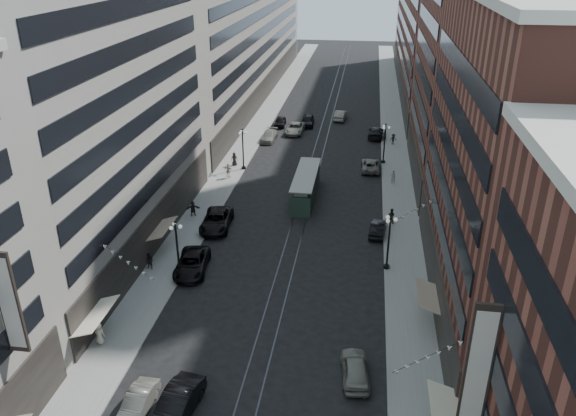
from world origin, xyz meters
The scene contains 37 objects.
ground centered at (0.00, 60.00, 0.00)m, with size 220.00×220.00×0.00m, color black.
sidewalk_west centered at (-11.00, 70.00, 0.07)m, with size 4.00×180.00×0.15m, color gray.
sidewalk_east centered at (11.00, 70.00, 0.07)m, with size 4.00×180.00×0.15m, color gray.
rail_west centered at (-0.70, 70.00, 0.01)m, with size 0.12×180.00×0.02m, color #2D2D33.
rail_east centered at (0.70, 70.00, 0.01)m, with size 0.12×180.00×0.02m, color #2D2D33.
building_west_mid centered at (-17.00, 33.00, 14.00)m, with size 8.00×36.00×28.00m, color gray.
building_west_far centered at (-17.00, 96.00, 13.00)m, with size 8.00×90.00×26.00m, color gray.
building_east_mid centered at (17.00, 28.00, 12.00)m, with size 8.00×30.00×24.00m, color brown.
building_east_tower centered at (17.00, 56.00, 21.00)m, with size 8.00×26.00×42.00m, color brown.
building_east_far centered at (17.00, 105.00, 12.00)m, with size 8.00×72.00×24.00m, color brown.
lamppost_sw_far centered at (-9.20, 28.00, 3.10)m, with size 1.03×1.14×5.52m.
lamppost_sw_mid centered at (-9.20, 55.00, 3.10)m, with size 1.03×1.14×5.52m.
lamppost_se_far centered at (9.20, 32.00, 3.10)m, with size 1.03×1.14×5.52m.
lamppost_se_mid centered at (9.20, 60.00, 3.10)m, with size 1.03×1.14×5.52m.
streetcar centered at (0.00, 46.99, 1.42)m, with size 2.46×11.12×3.08m.
car_1 centered at (-6.80, 12.18, 0.69)m, with size 1.45×4.17×1.37m, color #66655A.
car_2 centered at (-8.40, 29.20, 0.81)m, with size 2.70×5.85×1.62m, color black.
car_4 centered at (6.80, 17.21, 0.78)m, with size 1.84×4.56×1.56m, color slate.
car_5 centered at (-4.19, 12.15, 0.88)m, with size 1.86×5.33×1.75m, color black.
pedestrian_1 centered at (-12.09, 18.10, 1.03)m, with size 0.86×0.47×1.76m, color beige.
pedestrian_2 centered at (-12.26, 28.75, 0.98)m, with size 0.81×0.44×1.66m, color black.
car_7 centered at (-8.40, 37.98, 0.86)m, with size 2.85×6.19×1.72m, color black.
car_8 centered at (-8.00, 67.63, 0.74)m, with size 2.07×5.08×1.48m, color gray.
car_9 centered at (-7.46, 75.49, 0.74)m, with size 1.74×4.32×1.47m, color black.
car_10 centered at (8.40, 38.88, 0.69)m, with size 1.45×4.17×1.37m, color black.
car_11 centered at (7.49, 57.21, 0.72)m, with size 2.40×5.21×1.45m, color #626057.
car_12 centered at (8.17, 71.59, 0.80)m, with size 2.24×5.52×1.60m, color black.
car_13 centered at (-2.99, 76.37, 0.86)m, with size 2.03×5.05×1.72m, color black.
car_14 centered at (2.20, 80.52, 0.81)m, with size 1.72×4.94×1.63m, color gray.
pedestrian_5 centered at (-11.64, 40.22, 1.00)m, with size 1.58×0.45×1.70m, color black.
pedestrian_6 centered at (-10.43, 51.61, 1.11)m, with size 1.12×0.51×1.92m, color #BDB79D.
pedestrian_7 centered at (9.82, 41.50, 0.98)m, with size 0.81×0.44×1.66m, color black.
pedestrian_8 centered at (10.29, 52.82, 1.00)m, with size 0.62×0.40×1.69m, color gray.
pedestrian_9 centered at (10.72, 68.00, 0.97)m, with size 1.06×0.44×1.64m, color black.
car_extra_0 centered at (-4.50, 71.91, 0.79)m, with size 2.62×5.67×1.58m, color gray.
pedestrian_extra_0 centered at (-10.69, 56.12, 1.05)m, with size 0.88×0.48×1.80m, color black.
pedestrian_extra_1 centered at (9.52, 69.46, 0.90)m, with size 0.55×0.36×1.50m, color black.
Camera 1 is at (6.50, -13.24, 27.04)m, focal length 35.00 mm.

